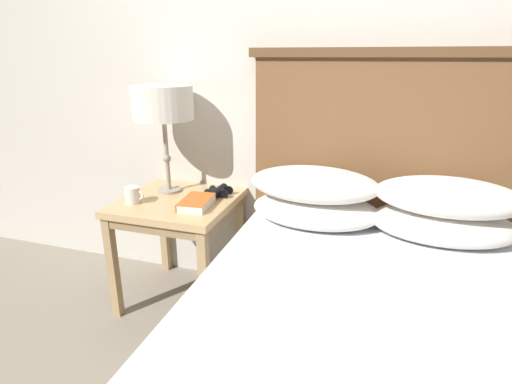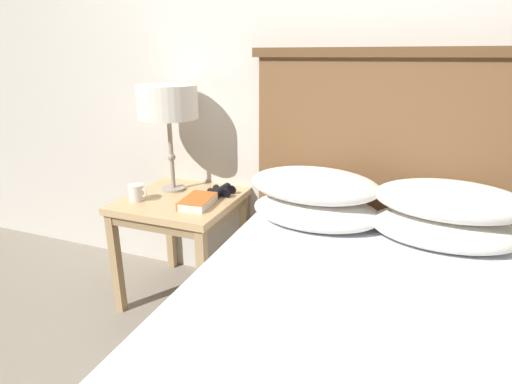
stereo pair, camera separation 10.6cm
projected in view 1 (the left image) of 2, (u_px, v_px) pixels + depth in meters
The scene contains 7 objects.
wall_back at pixel (302, 57), 1.99m from camera, with size 8.00×0.06×2.60m.
nightstand at pixel (179, 213), 2.12m from camera, with size 0.58×0.58×0.60m.
bed at pixel (362, 345), 1.41m from camera, with size 1.33×1.86×1.34m.
table_lamp at pixel (163, 105), 2.06m from camera, with size 0.32×0.32×0.57m.
book_on_nightstand at pixel (196, 203), 1.97m from camera, with size 0.15×0.22×0.04m.
binoculars_pair at pixel (218, 191), 2.14m from camera, with size 0.14×0.16×0.05m.
coffee_mug at pixel (133, 195), 2.02m from camera, with size 0.10×0.08×0.08m.
Camera 1 is at (0.42, -1.19, 1.31)m, focal length 28.00 mm.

